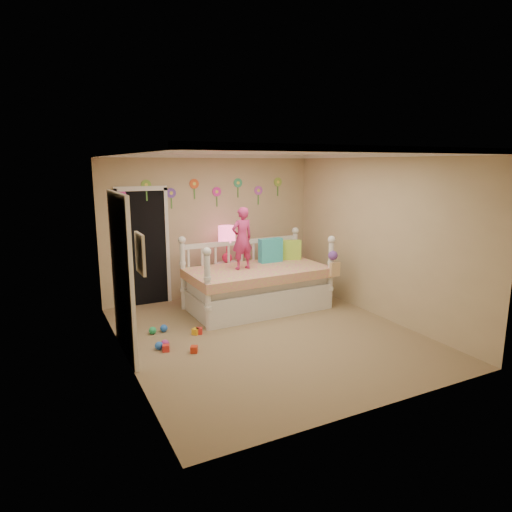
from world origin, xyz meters
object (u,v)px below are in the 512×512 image
daybed (257,272)px  table_lamp (227,239)px  nightstand (227,281)px  child (242,238)px

daybed → table_lamp: (-0.24, 0.72, 0.48)m
nightstand → table_lamp: 0.79m
child → nightstand: (0.02, 0.68, -0.89)m
child → table_lamp: child is taller
nightstand → table_lamp: size_ratio=1.01×
daybed → nightstand: daybed is taller
child → table_lamp: size_ratio=1.54×
table_lamp → nightstand: bearing=90.0°
daybed → child: 0.64m
daybed → child: size_ratio=2.29×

